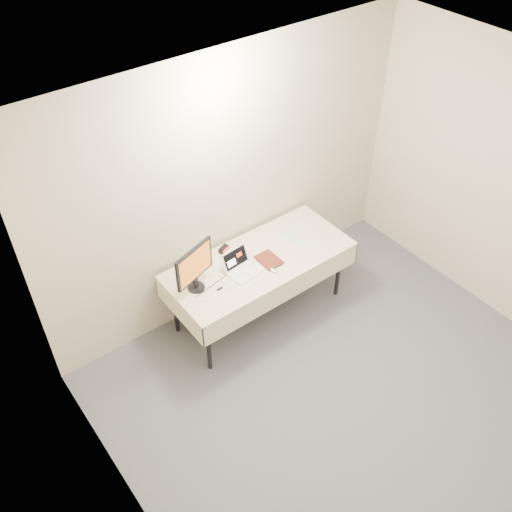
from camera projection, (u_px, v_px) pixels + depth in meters
ground at (407, 453)px, 4.79m from camera, size 5.00×5.00×0.00m
back_wall at (231, 185)px, 5.38m from camera, size 4.00×0.10×2.70m
table at (260, 264)px, 5.56m from camera, size 1.86×0.81×0.74m
laptop at (241, 267)px, 5.37m from camera, size 0.32×0.30×0.19m
monitor at (194, 266)px, 5.04m from camera, size 0.44×0.20×0.47m
book at (261, 255)px, 5.37m from camera, size 0.19×0.02×0.25m
alarm_clock at (224, 249)px, 5.59m from camera, size 0.12×0.09×0.05m
clicker at (273, 270)px, 5.38m from camera, size 0.07×0.11×0.02m
paper_form at (294, 238)px, 5.75m from camera, size 0.12×0.30×0.00m
usb_dongle at (220, 289)px, 5.20m from camera, size 0.06×0.02×0.01m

